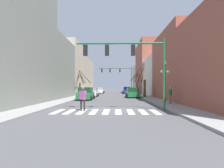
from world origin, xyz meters
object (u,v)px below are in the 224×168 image
object	(u,v)px
traffic_signal_near	(130,57)
traffic_signal_far	(119,74)
car_parked_left_near	(86,94)
street_tree_right_near	(137,83)
pedestrian_on_left_sidewalk	(83,97)
pedestrian_near_right_corner	(170,93)
street_tree_left_near	(143,83)
car_parked_right_far	(100,90)
street_tree_left_mid	(80,83)
pedestrian_crossing_street	(82,90)
car_driving_away_lane	(132,93)
car_driving_toward_lane	(93,92)
car_parked_left_mid	(127,90)
street_lamp_right_corner	(165,73)

from	to	relation	value
traffic_signal_near	traffic_signal_far	world-z (taller)	traffic_signal_far
car_parked_left_near	street_tree_right_near	size ratio (longest dim) A/B	0.81
pedestrian_on_left_sidewalk	pedestrian_near_right_corner	distance (m)	9.01
street_tree_left_near	car_parked_right_far	bearing A→B (deg)	115.76
traffic_signal_far	street_tree_left_mid	world-z (taller)	traffic_signal_far
car_parked_right_far	pedestrian_crossing_street	xyz separation A→B (m)	(-2.02, -15.15, 0.43)
traffic_signal_near	car_driving_away_lane	distance (m)	16.31
car_driving_toward_lane	traffic_signal_far	bearing A→B (deg)	-25.58
traffic_signal_near	car_parked_left_near	xyz separation A→B (m)	(-5.37, 10.84, -3.40)
car_parked_left_mid	pedestrian_crossing_street	world-z (taller)	pedestrian_crossing_street
car_driving_away_lane	traffic_signal_near	bearing A→B (deg)	173.93
pedestrian_near_right_corner	street_tree_right_near	world-z (taller)	street_tree_right_near
car_parked_right_far	pedestrian_crossing_street	world-z (taller)	pedestrian_crossing_street
car_driving_toward_lane	car_driving_away_lane	xyz separation A→B (m)	(7.09, -2.34, -0.01)
pedestrian_crossing_street	pedestrian_near_right_corner	size ratio (longest dim) A/B	1.05
street_tree_right_near	pedestrian_crossing_street	bearing A→B (deg)	-138.44
car_parked_right_far	pedestrian_on_left_sidewalk	xyz separation A→B (m)	(1.74, -33.60, 0.29)
street_tree_left_near	street_tree_right_near	xyz separation A→B (m)	(0.58, 12.98, 0.13)
street_lamp_right_corner	car_parked_left_mid	xyz separation A→B (m)	(-2.23, 27.45, -2.40)
car_driving_toward_lane	street_tree_right_near	distance (m)	13.69
car_parked_left_near	street_tree_right_near	bearing A→B (deg)	-28.39
traffic_signal_near	car_driving_toward_lane	xyz separation A→B (m)	(-5.40, 18.19, -3.43)
traffic_signal_near	street_lamp_right_corner	distance (m)	5.97
traffic_signal_far	pedestrian_near_right_corner	distance (m)	25.76
pedestrian_near_right_corner	street_tree_right_near	distance (m)	24.30
car_driving_away_lane	pedestrian_crossing_street	size ratio (longest dim) A/B	2.57
traffic_signal_far	street_lamp_right_corner	size ratio (longest dim) A/B	1.87
car_driving_away_lane	pedestrian_on_left_sidewalk	bearing A→B (deg)	161.91
car_parked_left_mid	pedestrian_crossing_street	size ratio (longest dim) A/B	2.35
pedestrian_on_left_sidewalk	street_tree_right_near	bearing A→B (deg)	102.75
car_driving_toward_lane	street_tree_right_near	world-z (taller)	street_tree_right_near
pedestrian_near_right_corner	car_parked_left_mid	bearing A→B (deg)	42.05
pedestrian_near_right_corner	street_lamp_right_corner	bearing A→B (deg)	68.39
traffic_signal_near	car_driving_toward_lane	world-z (taller)	traffic_signal_near
car_parked_left_mid	traffic_signal_near	bearing A→B (deg)	176.89
pedestrian_near_right_corner	street_tree_right_near	xyz separation A→B (m)	(-0.38, 24.25, 1.45)
car_driving_toward_lane	street_tree_left_near	bearing A→B (deg)	-109.70
pedestrian_on_left_sidewalk	pedestrian_crossing_street	bearing A→B (deg)	129.13
pedestrian_crossing_street	street_tree_right_near	world-z (taller)	street_tree_right_near
traffic_signal_near	pedestrian_near_right_corner	distance (m)	6.50
traffic_signal_near	street_tree_left_mid	world-z (taller)	traffic_signal_near
pedestrian_crossing_street	street_tree_left_near	world-z (taller)	street_tree_left_near
street_tree_left_mid	traffic_signal_near	bearing A→B (deg)	-67.84
car_driving_away_lane	street_tree_left_mid	xyz separation A→B (m)	(-9.59, 3.55, 1.66)
pedestrian_crossing_street	street_tree_right_near	xyz separation A→B (m)	(11.32, 10.04, 1.40)
car_parked_left_mid	car_driving_away_lane	distance (m)	15.96
car_parked_left_near	street_tree_left_mid	size ratio (longest dim) A/B	0.93
traffic_signal_near	car_driving_toward_lane	bearing A→B (deg)	106.54
traffic_signal_far	pedestrian_crossing_street	world-z (taller)	traffic_signal_far
car_driving_away_lane	street_tree_left_near	distance (m)	2.51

